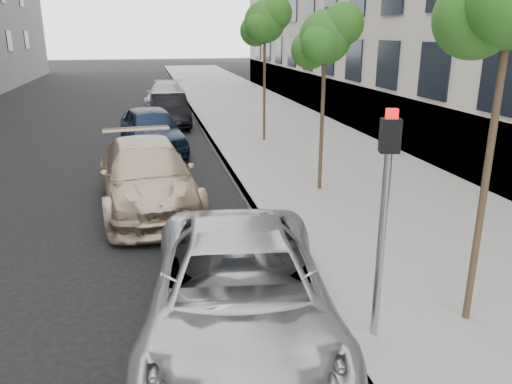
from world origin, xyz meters
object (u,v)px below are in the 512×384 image
object	(u,v)px
sedan_black	(170,110)
sedan_rear	(166,95)
sedan_blue	(152,129)
tree_far	(265,22)
signal_pole	(385,201)
minivan	(240,291)
tree_mid	(326,37)
suv	(147,175)

from	to	relation	value
sedan_black	sedan_rear	size ratio (longest dim) A/B	0.89
sedan_blue	sedan_black	size ratio (longest dim) A/B	1.07
tree_far	signal_pole	size ratio (longest dim) A/B	1.68
signal_pole	minivan	xyz separation A→B (m)	(-1.80, 0.49, -1.35)
minivan	sedan_blue	size ratio (longest dim) A/B	1.14
sedan_rear	tree_mid	bearing A→B (deg)	-71.43
tree_far	sedan_blue	bearing A→B (deg)	-173.00
sedan_black	suv	bearing A→B (deg)	-98.27
minivan	sedan_black	world-z (taller)	minivan
signal_pole	sedan_rear	xyz separation A→B (m)	(-1.80, 23.42, -1.38)
sedan_black	sedan_blue	bearing A→B (deg)	-102.45
tree_mid	sedan_rear	distance (m)	17.47
tree_far	suv	world-z (taller)	tree_far
tree_far	sedan_rear	xyz separation A→B (m)	(-3.33, 10.33, -3.76)
minivan	suv	world-z (taller)	suv
tree_mid	suv	size ratio (longest dim) A/B	0.86
signal_pole	sedan_blue	xyz separation A→B (m)	(-2.78, 12.56, -1.29)
tree_far	signal_pole	distance (m)	13.39
tree_far	signal_pole	world-z (taller)	tree_far
signal_pole	suv	distance (m)	7.28
suv	sedan_blue	bearing A→B (deg)	82.69
tree_far	sedan_blue	size ratio (longest dim) A/B	1.11
tree_far	sedan_blue	world-z (taller)	tree_far
sedan_rear	sedan_blue	bearing A→B (deg)	-87.74
tree_far	suv	size ratio (longest dim) A/B	0.96
suv	tree_far	bearing A→B (deg)	50.27
tree_far	minivan	distance (m)	13.56
tree_mid	tree_far	distance (m)	6.52
sedan_rear	signal_pole	bearing A→B (deg)	-78.21
signal_pole	sedan_blue	size ratio (longest dim) A/B	0.66
sedan_blue	sedan_black	world-z (taller)	sedan_blue
sedan_rear	suv	bearing A→B (deg)	-86.65
tree_mid	sedan_rear	bearing A→B (deg)	101.18
minivan	suv	bearing A→B (deg)	109.21
tree_far	minivan	xyz separation A→B (m)	(-3.33, -12.61, -3.73)
suv	sedan_rear	xyz separation A→B (m)	(1.19, 16.91, -0.08)
minivan	sedan_rear	bearing A→B (deg)	97.99
tree_mid	minivan	size ratio (longest dim) A/B	0.87
tree_far	sedan_rear	distance (m)	11.49
sedan_black	tree_mid	bearing A→B (deg)	-75.58
suv	sedan_black	size ratio (longest dim) A/B	1.24
signal_pole	tree_far	bearing A→B (deg)	97.84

